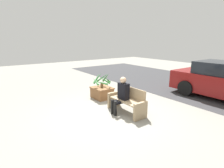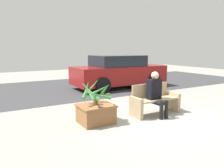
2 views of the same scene
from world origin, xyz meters
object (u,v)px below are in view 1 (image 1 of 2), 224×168
bench (127,101)px  potted_plant (101,80)px  planter_box (102,92)px  person_seated (121,93)px

bench → potted_plant: potted_plant is taller
bench → planter_box: 1.80m
bench → planter_box: bench is taller
planter_box → potted_plant: size_ratio=1.03×
person_seated → potted_plant: (-1.69, 0.29, 0.13)m
planter_box → person_seated: bearing=-10.3°
person_seated → planter_box: person_seated is taller
bench → person_seated: person_seated is taller
person_seated → potted_plant: size_ratio=1.48×
potted_plant → person_seated: bearing=-9.8°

